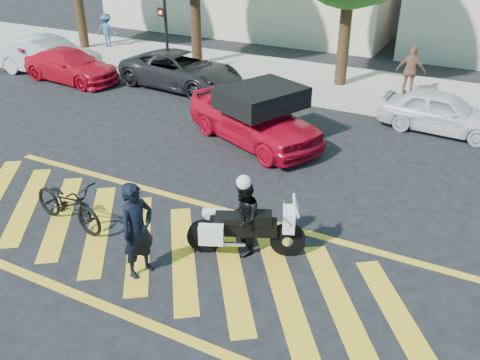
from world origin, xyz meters
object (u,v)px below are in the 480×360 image
at_px(officer_bike, 138,230).
at_px(parked_left, 71,66).
at_px(bicycle, 68,203).
at_px(parked_mid_left, 181,70).
at_px(officer_moto, 244,218).
at_px(parked_far_left, 48,56).
at_px(red_convertible, 254,117).
at_px(parked_mid_right, 442,112).
at_px(police_motorcycle, 244,229).

height_order(officer_bike, parked_left, officer_bike).
bearing_deg(bicycle, parked_left, 51.52).
bearing_deg(parked_mid_left, officer_moto, -135.38).
height_order(officer_bike, parked_far_left, officer_bike).
relative_size(parked_left, parked_mid_left, 0.87).
bearing_deg(parked_left, red_convertible, -99.01).
bearing_deg(parked_mid_left, officer_bike, -145.71).
relative_size(parked_left, parked_mid_right, 1.14).
height_order(officer_bike, police_motorcycle, officer_bike).
bearing_deg(police_motorcycle, red_convertible, 90.74).
xyz_separation_m(bicycle, red_convertible, (1.60, 5.96, 0.24)).
bearing_deg(parked_mid_right, bicycle, 149.85).
distance_m(bicycle, police_motorcycle, 3.96).
bearing_deg(police_motorcycle, parked_mid_right, 50.08).
xyz_separation_m(officer_bike, parked_mid_left, (-5.59, 10.02, -0.28)).
bearing_deg(police_motorcycle, parked_mid_left, 106.35).
bearing_deg(parked_left, parked_far_left, 81.55).
bearing_deg(bicycle, parked_mid_right, -26.31).
distance_m(officer_moto, parked_mid_right, 8.88).
distance_m(officer_bike, bicycle, 2.53).
distance_m(bicycle, parked_left, 11.09).
distance_m(officer_moto, parked_mid_left, 11.06).
bearing_deg(parked_mid_right, red_convertible, 129.42).
bearing_deg(parked_mid_left, parked_left, 111.66).
distance_m(red_convertible, parked_left, 9.44).
height_order(officer_moto, parked_far_left, officer_moto).
height_order(officer_bike, red_convertible, officer_bike).
distance_m(parked_mid_left, parked_mid_right, 9.61).
xyz_separation_m(police_motorcycle, red_convertible, (-2.27, 5.12, 0.22)).
bearing_deg(red_convertible, officer_moto, -132.19).
height_order(officer_bike, bicycle, officer_bike).
bearing_deg(officer_moto, officer_bike, -67.33).
bearing_deg(red_convertible, officer_bike, -148.98).
xyz_separation_m(police_motorcycle, parked_left, (-11.47, 7.23, 0.05)).
height_order(officer_moto, parked_mid_right, officer_moto).
bearing_deg(parked_mid_left, red_convertible, -120.51).
relative_size(officer_moto, parked_far_left, 0.36).
relative_size(police_motorcycle, parked_mid_right, 0.60).
height_order(police_motorcycle, red_convertible, red_convertible).
xyz_separation_m(bicycle, parked_left, (-7.60, 8.07, 0.08)).
xyz_separation_m(officer_bike, parked_far_left, (-11.59, 9.05, -0.22)).
bearing_deg(parked_far_left, parked_left, -108.18).
bearing_deg(red_convertible, parked_far_left, 101.17).
relative_size(bicycle, parked_mid_left, 0.42).
distance_m(bicycle, red_convertible, 6.17).
bearing_deg(parked_far_left, red_convertible, -108.66).
bearing_deg(bicycle, parked_far_left, 55.72).
distance_m(officer_bike, parked_left, 13.27).
distance_m(parked_far_left, parked_mid_right, 15.64).
xyz_separation_m(bicycle, parked_far_left, (-9.18, 8.42, 0.20)).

